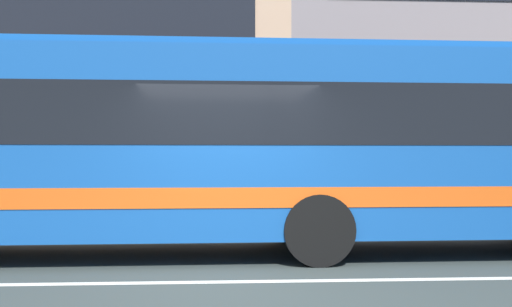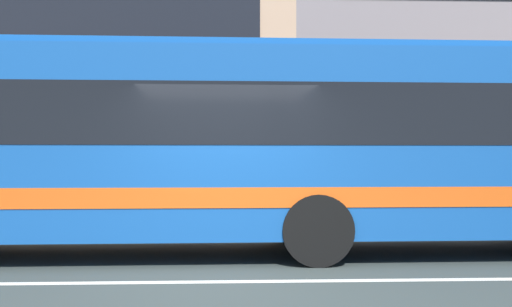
{
  "view_description": "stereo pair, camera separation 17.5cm",
  "coord_description": "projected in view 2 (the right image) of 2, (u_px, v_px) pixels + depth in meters",
  "views": [
    {
      "loc": [
        -0.19,
        -7.68,
        1.52
      ],
      "look_at": [
        0.45,
        2.16,
        1.57
      ],
      "focal_mm": 44.47,
      "sensor_mm": 36.0,
      "label": 1
    },
    {
      "loc": [
        -0.02,
        -7.69,
        1.52
      ],
      "look_at": [
        0.45,
        2.16,
        1.57
      ],
      "focal_mm": 44.47,
      "sensor_mm": 36.0,
      "label": 2
    }
  ],
  "objects": [
    {
      "name": "transit_bus",
      "position": [
        257.0,
        141.0,
        9.91
      ],
      "size": [
        12.3,
        2.84,
        3.18
      ],
      "color": "#154C99",
      "rests_on": "ground_plane"
    },
    {
      "name": "lane_centre_line",
      "position": [
        227.0,
        282.0,
        7.67
      ],
      "size": [
        60.0,
        0.16,
        0.01
      ],
      "primitive_type": "cube",
      "color": "silver",
      "rests_on": "ground_plane"
    },
    {
      "name": "ground_plane",
      "position": [
        227.0,
        282.0,
        7.67
      ],
      "size": [
        160.0,
        160.0,
        0.0
      ],
      "primitive_type": "plane",
      "color": "#37403E"
    }
  ]
}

